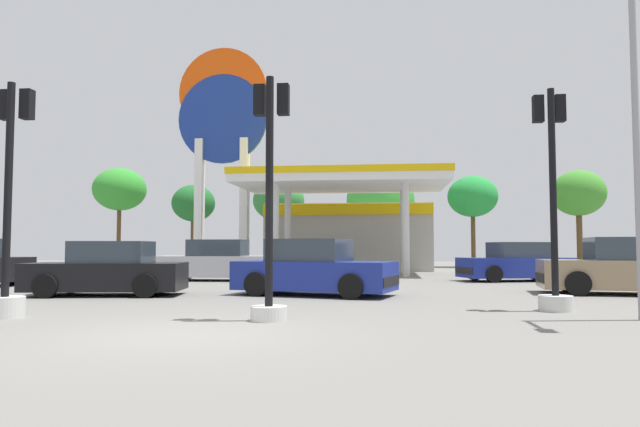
{
  "coord_description": "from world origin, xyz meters",
  "views": [
    {
      "loc": [
        2.95,
        -8.35,
        1.31
      ],
      "look_at": [
        0.13,
        16.65,
        2.78
      ],
      "focal_mm": 32.16,
      "sensor_mm": 36.0,
      "label": 1
    }
  ],
  "objects_px": {
    "tree_2": "(279,201)",
    "car_2": "(625,268)",
    "traffic_signal_2": "(270,217)",
    "tree_3": "(380,201)",
    "traffic_signal_1": "(8,238)",
    "tree_0": "(120,190)",
    "car_0": "(314,270)",
    "tree_4": "(473,197)",
    "car_5": "(516,263)",
    "corner_streetlamp": "(640,101)",
    "station_pole_sign": "(223,129)",
    "traffic_signal_0": "(553,226)",
    "car_3": "(108,271)",
    "tree_1": "(193,204)",
    "car_4": "(215,262)",
    "tree_5": "(578,194)"
  },
  "relations": [
    {
      "from": "tree_2",
      "to": "car_2",
      "type": "bearing_deg",
      "value": -58.37
    },
    {
      "from": "traffic_signal_2",
      "to": "tree_3",
      "type": "xyz_separation_m",
      "value": [
        1.79,
        26.66,
        2.42
      ]
    },
    {
      "from": "traffic_signal_1",
      "to": "tree_0",
      "type": "xyz_separation_m",
      "value": [
        -11.29,
        27.77,
        3.81
      ]
    },
    {
      "from": "car_0",
      "to": "tree_4",
      "type": "bearing_deg",
      "value": 71.35
    },
    {
      "from": "car_5",
      "to": "corner_streetlamp",
      "type": "height_order",
      "value": "corner_streetlamp"
    },
    {
      "from": "station_pole_sign",
      "to": "traffic_signal_0",
      "type": "height_order",
      "value": "station_pole_sign"
    },
    {
      "from": "car_0",
      "to": "traffic_signal_1",
      "type": "relative_size",
      "value": 1.04
    },
    {
      "from": "car_0",
      "to": "car_2",
      "type": "distance_m",
      "value": 8.61
    },
    {
      "from": "traffic_signal_0",
      "to": "corner_streetlamp",
      "type": "height_order",
      "value": "corner_streetlamp"
    },
    {
      "from": "traffic_signal_1",
      "to": "corner_streetlamp",
      "type": "xyz_separation_m",
      "value": [
        11.55,
        0.73,
        2.45
      ]
    },
    {
      "from": "traffic_signal_0",
      "to": "tree_4",
      "type": "xyz_separation_m",
      "value": [
        2.28,
        25.94,
        2.86
      ]
    },
    {
      "from": "car_5",
      "to": "traffic_signal_0",
      "type": "xyz_separation_m",
      "value": [
        -1.55,
        -10.54,
        1.05
      ]
    },
    {
      "from": "traffic_signal_0",
      "to": "car_2",
      "type": "bearing_deg",
      "value": 54.87
    },
    {
      "from": "station_pole_sign",
      "to": "car_0",
      "type": "bearing_deg",
      "value": -63.86
    },
    {
      "from": "car_2",
      "to": "traffic_signal_2",
      "type": "bearing_deg",
      "value": -142.7
    },
    {
      "from": "car_3",
      "to": "traffic_signal_2",
      "type": "xyz_separation_m",
      "value": [
        5.4,
        -4.67,
        1.19
      ]
    },
    {
      "from": "tree_2",
      "to": "corner_streetlamp",
      "type": "xyz_separation_m",
      "value": [
        11.94,
        -28.74,
        -0.62
      ]
    },
    {
      "from": "tree_0",
      "to": "tree_1",
      "type": "height_order",
      "value": "tree_0"
    },
    {
      "from": "car_5",
      "to": "tree_0",
      "type": "xyz_separation_m",
      "value": [
        -23.28,
        14.91,
        4.61
      ]
    },
    {
      "from": "station_pole_sign",
      "to": "tree_2",
      "type": "bearing_deg",
      "value": 85.28
    },
    {
      "from": "car_5",
      "to": "tree_4",
      "type": "distance_m",
      "value": 15.91
    },
    {
      "from": "traffic_signal_1",
      "to": "corner_streetlamp",
      "type": "distance_m",
      "value": 11.83
    },
    {
      "from": "tree_2",
      "to": "tree_3",
      "type": "xyz_separation_m",
      "value": [
        7.11,
        -2.62,
        -0.28
      ]
    },
    {
      "from": "tree_3",
      "to": "tree_0",
      "type": "bearing_deg",
      "value": 177.05
    },
    {
      "from": "tree_0",
      "to": "tree_3",
      "type": "distance_m",
      "value": 18.06
    },
    {
      "from": "car_3",
      "to": "car_5",
      "type": "distance_m",
      "value": 14.82
    },
    {
      "from": "car_5",
      "to": "tree_4",
      "type": "bearing_deg",
      "value": 87.3
    },
    {
      "from": "traffic_signal_0",
      "to": "tree_2",
      "type": "distance_m",
      "value": 29.36
    },
    {
      "from": "tree_3",
      "to": "tree_4",
      "type": "relative_size",
      "value": 1.09
    },
    {
      "from": "car_5",
      "to": "car_3",
      "type": "bearing_deg",
      "value": -147.3
    },
    {
      "from": "car_4",
      "to": "car_5",
      "type": "distance_m",
      "value": 11.67
    },
    {
      "from": "traffic_signal_2",
      "to": "car_5",
      "type": "bearing_deg",
      "value": 60.85
    },
    {
      "from": "station_pole_sign",
      "to": "car_4",
      "type": "height_order",
      "value": "station_pole_sign"
    },
    {
      "from": "station_pole_sign",
      "to": "car_3",
      "type": "bearing_deg",
      "value": -86.57
    },
    {
      "from": "car_0",
      "to": "car_4",
      "type": "relative_size",
      "value": 1.01
    },
    {
      "from": "tree_3",
      "to": "corner_streetlamp",
      "type": "xyz_separation_m",
      "value": [
        4.83,
        -26.12,
        -0.35
      ]
    },
    {
      "from": "car_4",
      "to": "car_5",
      "type": "bearing_deg",
      "value": 4.59
    },
    {
      "from": "tree_2",
      "to": "corner_streetlamp",
      "type": "distance_m",
      "value": 31.13
    },
    {
      "from": "car_2",
      "to": "car_4",
      "type": "height_order",
      "value": "car_4"
    },
    {
      "from": "station_pole_sign",
      "to": "tree_0",
      "type": "relative_size",
      "value": 1.72
    },
    {
      "from": "car_0",
      "to": "tree_4",
      "type": "distance_m",
      "value": 24.29
    },
    {
      "from": "car_2",
      "to": "tree_0",
      "type": "distance_m",
      "value": 32.86
    },
    {
      "from": "car_2",
      "to": "car_5",
      "type": "bearing_deg",
      "value": 104.6
    },
    {
      "from": "car_0",
      "to": "traffic_signal_2",
      "type": "xyz_separation_m",
      "value": [
        -0.13,
        -5.37,
        1.16
      ]
    },
    {
      "from": "traffic_signal_0",
      "to": "tree_3",
      "type": "distance_m",
      "value": 24.93
    },
    {
      "from": "tree_1",
      "to": "tree_4",
      "type": "relative_size",
      "value": 0.93
    },
    {
      "from": "car_0",
      "to": "tree_1",
      "type": "bearing_deg",
      "value": 116.47
    },
    {
      "from": "station_pole_sign",
      "to": "tree_3",
      "type": "distance_m",
      "value": 11.98
    },
    {
      "from": "tree_3",
      "to": "tree_5",
      "type": "height_order",
      "value": "tree_3"
    },
    {
      "from": "tree_1",
      "to": "traffic_signal_1",
      "type": "bearing_deg",
      "value": -77.87
    }
  ]
}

